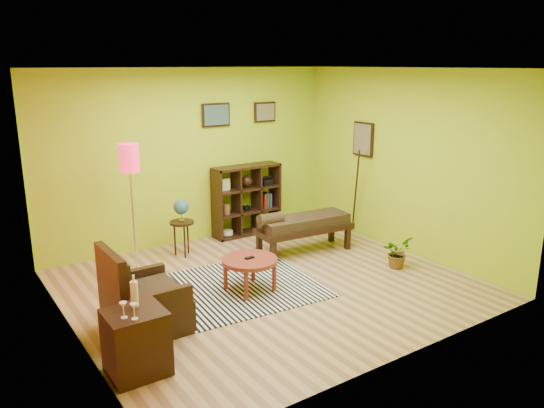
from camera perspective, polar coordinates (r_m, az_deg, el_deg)
ground at (r=7.16m, az=-0.28°, el=-8.63°), size 5.00×5.00×0.00m
room_shell at (r=6.61m, az=-1.04°, el=5.69°), size 5.04×4.54×2.82m
zebra_rug at (r=7.09m, az=-3.49°, el=-8.84°), size 2.11×1.94×0.01m
coffee_table at (r=6.84m, az=-2.43°, el=-6.35°), size 0.72×0.72×0.46m
armchair at (r=6.07m, az=-13.84°, el=-10.49°), size 0.82×0.83×0.98m
side_cabinet at (r=5.30m, az=-14.40°, el=-14.17°), size 0.54×0.49×0.95m
floor_lamp at (r=7.27m, az=-15.04°, el=3.55°), size 0.28×0.28×1.84m
globe_table at (r=8.09m, az=-9.73°, el=-0.99°), size 0.36×0.36×0.89m
cube_shelf at (r=9.05m, az=-2.65°, el=0.44°), size 1.20×0.35×1.20m
bench at (r=8.18m, az=3.24°, el=-2.21°), size 1.58×0.67×0.71m
potted_plant at (r=7.88m, az=13.27°, el=-5.41°), size 0.51×0.54×0.35m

